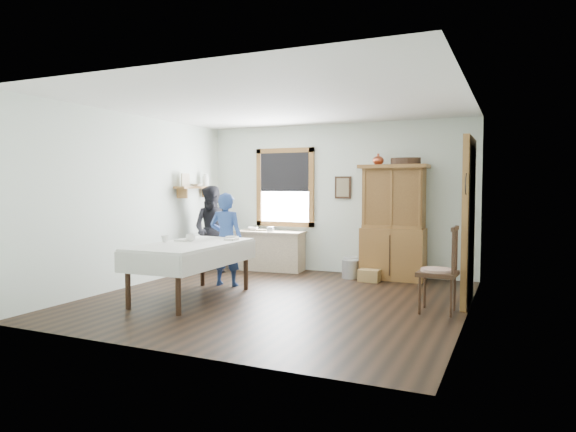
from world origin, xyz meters
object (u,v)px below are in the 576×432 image
Objects in this scene: dining_table at (192,271)px; woman_blue at (226,243)px; china_hutch at (393,222)px; pail at (350,269)px; work_counter at (270,251)px; figure_dark at (213,232)px; wicker_basket at (369,276)px; spindle_chair at (438,269)px.

woman_blue reaches higher than dining_table.
china_hutch reaches higher than pail.
work_counter is 1.65m from woman_blue.
woman_blue reaches higher than work_counter.
china_hutch is 1.42× the size of woman_blue.
china_hutch is at bearing 16.35° from pail.
work_counter is 0.67× the size of china_hutch.
figure_dark is at bearing 114.46° from dining_table.
figure_dark is at bearing -146.46° from work_counter.
work_counter is 2.05m from wicker_basket.
china_hutch is at bearing -152.86° from woman_blue.
work_counter is at bearing -179.69° from china_hutch.
china_hutch reaches higher than dining_table.
spindle_chair is at bearing -25.26° from figure_dark.
spindle_chair reaches higher than dining_table.
dining_table is 2.20m from figure_dark.
dining_table is 1.43× the size of woman_blue.
wicker_basket is at bearing -156.16° from woman_blue.
spindle_chair is 0.74× the size of figure_dark.
spindle_chair is 3.20× the size of wicker_basket.
dining_table is 2.91m from pail.
china_hutch reaches higher than work_counter.
spindle_chair is 3.48× the size of pail.
figure_dark is (-4.15, 1.40, 0.19)m from spindle_chair.
china_hutch reaches higher than figure_dark.
work_counter is at bearing -97.87° from woman_blue.
woman_blue is at bearing -93.62° from work_counter.
pail is 0.21× the size of figure_dark.
wicker_basket is 2.92m from figure_dark.
work_counter is at bearing 169.71° from wicker_basket.
pail is (-0.68, -0.20, -0.81)m from china_hutch.
work_counter is 1.64m from pail.
china_hutch is at bearing 119.76° from spindle_chair.
work_counter is at bearing 31.15° from figure_dark.
spindle_chair reaches higher than work_counter.
china_hutch reaches higher than wicker_basket.
wicker_basket is at bearing 131.66° from spindle_chair.
china_hutch reaches higher than woman_blue.
woman_blue reaches higher than spindle_chair.
work_counter is 2.38m from china_hutch.
wicker_basket is at bearing -128.50° from china_hutch.
dining_table is 3.31m from spindle_chair.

